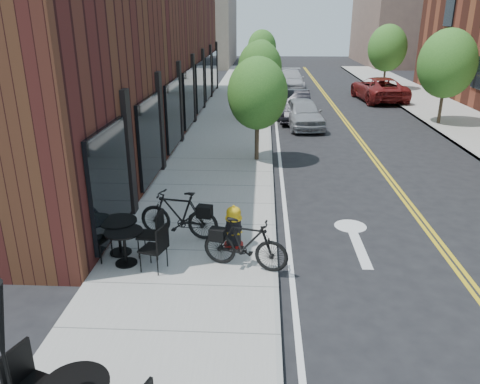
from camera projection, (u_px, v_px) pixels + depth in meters
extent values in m
plane|color=black|center=(279.00, 292.00, 9.46)|extent=(120.00, 120.00, 0.00)
cube|color=#9E9B93|center=(222.00, 153.00, 18.88)|extent=(4.00, 70.00, 0.12)
cube|color=#3F1514|center=(132.00, 56.00, 21.62)|extent=(5.00, 28.00, 7.00)
cube|color=#726656|center=(198.00, 18.00, 52.94)|extent=(8.00, 14.00, 10.00)
cube|color=brown|center=(409.00, 9.00, 53.32)|extent=(10.00, 16.00, 12.00)
cylinder|color=#382B1E|center=(257.00, 139.00, 17.58)|extent=(0.16, 0.16, 1.61)
ellipsoid|color=#2A5F1E|center=(257.00, 93.00, 16.98)|extent=(2.20, 2.20, 2.64)
cylinder|color=#382B1E|center=(259.00, 101.00, 25.04)|extent=(0.16, 0.16, 1.68)
ellipsoid|color=#2A5F1E|center=(260.00, 68.00, 24.42)|extent=(2.30, 2.30, 2.76)
cylinder|color=#382B1E|center=(261.00, 83.00, 32.54)|extent=(0.16, 0.16, 1.57)
ellipsoid|color=#2A5F1E|center=(261.00, 58.00, 31.96)|extent=(2.10, 2.10, 2.52)
cylinder|color=#382B1E|center=(262.00, 69.00, 39.99)|extent=(0.16, 0.16, 1.71)
ellipsoid|color=#2A5F1E|center=(262.00, 47.00, 39.35)|extent=(2.40, 2.40, 2.88)
cylinder|color=#382B1E|center=(441.00, 105.00, 23.65)|extent=(0.16, 0.16, 1.82)
ellipsoid|color=#2A5F1E|center=(447.00, 64.00, 22.93)|extent=(2.80, 2.80, 3.36)
cylinder|color=#382B1E|center=(384.00, 76.00, 34.86)|extent=(0.16, 0.16, 1.82)
ellipsoid|color=#2A5F1E|center=(387.00, 48.00, 34.15)|extent=(2.80, 2.80, 3.36)
cylinder|color=maroon|center=(234.00, 244.00, 11.11)|extent=(0.48, 0.48, 0.07)
cylinder|color=black|center=(234.00, 232.00, 10.99)|extent=(0.37, 0.37, 0.68)
cylinder|color=yellow|center=(234.00, 218.00, 10.86)|extent=(0.42, 0.42, 0.05)
cylinder|color=yellow|center=(234.00, 214.00, 10.83)|extent=(0.36, 0.36, 0.16)
ellipsoid|color=yellow|center=(234.00, 211.00, 10.80)|extent=(0.35, 0.35, 0.20)
cylinder|color=yellow|center=(234.00, 207.00, 10.77)|extent=(0.06, 0.06, 0.07)
imported|color=black|center=(179.00, 214.00, 11.36)|extent=(2.07, 0.92, 1.20)
imported|color=black|center=(245.00, 244.00, 9.96)|extent=(1.97, 0.99, 1.14)
cylinder|color=black|center=(121.00, 252.00, 10.78)|extent=(0.53, 0.53, 0.03)
cylinder|color=black|center=(119.00, 237.00, 10.64)|extent=(0.07, 0.07, 0.79)
cylinder|color=black|center=(118.00, 221.00, 10.50)|extent=(0.92, 0.92, 0.03)
cylinder|color=black|center=(126.00, 263.00, 10.31)|extent=(0.60, 0.60, 0.03)
cylinder|color=black|center=(125.00, 248.00, 10.18)|extent=(0.08, 0.08, 0.76)
cylinder|color=black|center=(123.00, 232.00, 10.05)|extent=(1.04, 1.04, 0.03)
cylinder|color=black|center=(9.00, 378.00, 5.38)|extent=(0.04, 0.04, 2.38)
imported|color=#989BA0|center=(303.00, 113.00, 23.31)|extent=(2.14, 4.34, 1.42)
imported|color=black|center=(294.00, 105.00, 25.11)|extent=(1.64, 4.61, 1.51)
imported|color=#B5B4B9|center=(290.00, 80.00, 35.25)|extent=(2.14, 5.08, 1.46)
imported|color=maroon|center=(378.00, 89.00, 30.65)|extent=(3.10, 5.80, 1.55)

